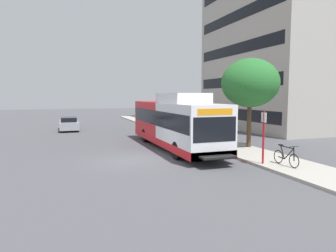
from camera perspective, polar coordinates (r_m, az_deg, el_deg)
ground_plane at (r=24.62m, az=-10.72°, el=-2.61°), size 120.00×120.00×0.00m
sidewalk_curb at (r=24.74m, az=6.25°, el=-2.34°), size 3.00×56.00×0.14m
transit_bus at (r=20.39m, az=1.17°, el=0.60°), size 2.58×12.25×3.65m
bus_stop_sign_pole at (r=15.84m, az=17.31°, el=-1.32°), size 0.10×0.36×2.60m
bicycle_parked at (r=15.94m, az=21.05°, el=-5.36°), size 0.52×1.76×1.02m
street_tree_near_stop at (r=20.69m, az=15.00°, el=7.70°), size 3.70×3.70×5.76m
parked_car_far_lane at (r=32.50m, az=-17.92°, el=0.38°), size 1.80×4.50×1.33m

